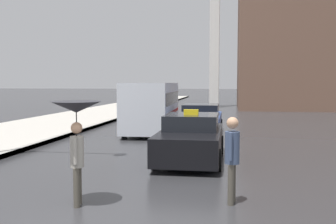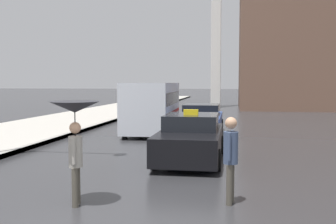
# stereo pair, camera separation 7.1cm
# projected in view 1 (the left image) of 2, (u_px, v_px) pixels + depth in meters

# --- Properties ---
(taxi) EXTENTS (1.91, 4.34, 1.56)m
(taxi) POSITION_uv_depth(u_px,v_px,m) (191.00, 139.00, 12.02)
(taxi) COLOR black
(taxi) RESTS_ON ground_plane
(sedan_red) EXTENTS (1.91, 4.52, 1.39)m
(sedan_red) POSITION_uv_depth(u_px,v_px,m) (201.00, 120.00, 18.02)
(sedan_red) COLOR navy
(sedan_red) RESTS_ON ground_plane
(ambulance_van) EXTENTS (2.22, 5.32, 2.37)m
(ambulance_van) POSITION_uv_depth(u_px,v_px,m) (152.00, 105.00, 18.54)
(ambulance_van) COLOR silver
(ambulance_van) RESTS_ON ground_plane
(pedestrian_with_umbrella) EXTENTS (0.95, 0.95, 2.01)m
(pedestrian_with_umbrella) POSITION_uv_depth(u_px,v_px,m) (76.00, 123.00, 7.46)
(pedestrian_with_umbrella) COLOR #4C473D
(pedestrian_with_umbrella) RESTS_ON ground_plane
(pedestrian_man) EXTENTS (0.33, 0.44, 1.71)m
(pedestrian_man) POSITION_uv_depth(u_px,v_px,m) (232.00, 153.00, 7.63)
(pedestrian_man) COLOR #4C473D
(pedestrian_man) RESTS_ON ground_plane
(traffic_light) EXTENTS (3.47, 0.38, 6.46)m
(traffic_light) POSITION_uv_depth(u_px,v_px,m) (16.00, 13.00, 11.59)
(traffic_light) COLOR black
(traffic_light) RESTS_ON ground_plane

